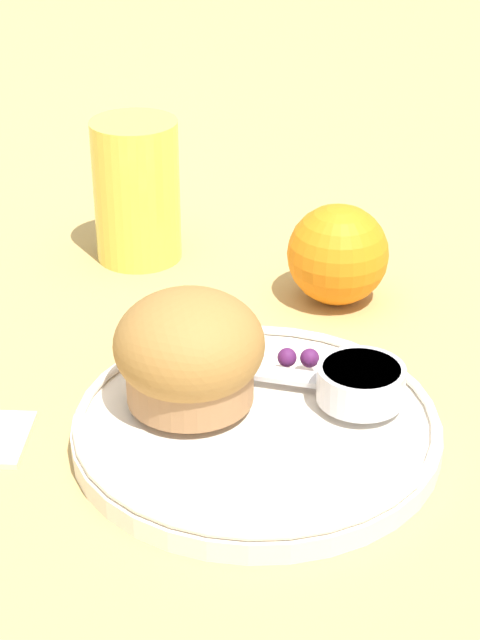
{
  "coord_description": "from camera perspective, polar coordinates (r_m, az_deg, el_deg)",
  "views": [
    {
      "loc": [
        -0.0,
        -0.54,
        0.39
      ],
      "look_at": [
        -0.03,
        0.05,
        0.06
      ],
      "focal_mm": 60.0,
      "sensor_mm": 36.0,
      "label": 1
    }
  ],
  "objects": [
    {
      "name": "muffin",
      "position": [
        0.65,
        -2.69,
        -1.75
      ],
      "size": [
        0.09,
        0.09,
        0.07
      ],
      "color": "#9E7047",
      "rests_on": "plate"
    },
    {
      "name": "berry_pair",
      "position": [
        0.7,
        3.27,
        -2.03
      ],
      "size": [
        0.02,
        0.01,
        0.01
      ],
      "color": "#4C194C",
      "rests_on": "plate"
    },
    {
      "name": "cream_ramekin",
      "position": [
        0.67,
        6.49,
        -3.3
      ],
      "size": [
        0.06,
        0.06,
        0.02
      ],
      "color": "silver",
      "rests_on": "plate"
    },
    {
      "name": "ground_plane",
      "position": [
        0.67,
        2.44,
        -6.48
      ],
      "size": [
        3.0,
        3.0,
        0.0
      ],
      "primitive_type": "plane",
      "color": "tan"
    },
    {
      "name": "plate",
      "position": [
        0.67,
        0.93,
        -5.57
      ],
      "size": [
        0.23,
        0.23,
        0.02
      ],
      "color": "silver",
      "rests_on": "ground_plane"
    },
    {
      "name": "orange_fruit",
      "position": [
        0.81,
        5.26,
        3.5
      ],
      "size": [
        0.08,
        0.08,
        0.08
      ],
      "color": "orange",
      "rests_on": "ground_plane"
    },
    {
      "name": "juice_glass",
      "position": [
        0.88,
        -5.51,
        6.87
      ],
      "size": [
        0.07,
        0.07,
        0.12
      ],
      "color": "#EAD14C",
      "rests_on": "ground_plane"
    },
    {
      "name": "butter_knife",
      "position": [
        0.69,
        1.44,
        -2.87
      ],
      "size": [
        0.17,
        0.05,
        0.0
      ],
      "rotation": [
        0.0,
        0.0,
        -0.21
      ],
      "color": "silver",
      "rests_on": "plate"
    }
  ]
}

